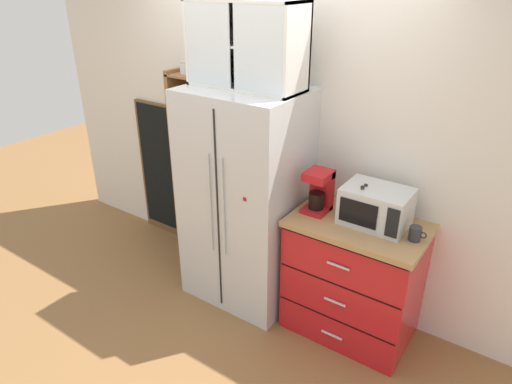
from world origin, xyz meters
The scene contains 13 objects.
ground_plane centered at (0.00, 0.00, 0.00)m, with size 10.59×10.59×0.00m, color olive.
wall_back_cream centered at (0.00, 0.40, 1.27)m, with size 4.90×0.10×2.55m, color silver.
refrigerator centered at (0.00, 0.01, 0.87)m, with size 0.88×0.71×1.75m.
pantry_shelf_column centered at (-0.69, 0.29, 0.92)m, with size 0.47×0.28×1.83m.
counter_cabinet centered at (0.93, 0.06, 0.47)m, with size 0.93×0.61×0.93m.
microwave centered at (1.01, 0.11, 1.06)m, with size 0.44×0.33×0.26m.
coffee_maker centered at (0.60, 0.07, 1.09)m, with size 0.17×0.20×0.31m.
mug_sage centered at (0.93, 0.03, 0.98)m, with size 0.11×0.07×0.09m.
mug_charcoal centered at (1.31, 0.05, 0.98)m, with size 0.11×0.08×0.10m.
bottle_clear centered at (0.93, 0.10, 1.05)m, with size 0.06×0.06×0.27m.
bottle_amber centered at (0.93, 0.05, 1.06)m, with size 0.06×0.06×0.28m.
upper_cabinet centered at (0.00, 0.05, 2.04)m, with size 0.84×0.32×0.59m.
chalkboard_menu centered at (-1.25, 0.33, 0.70)m, with size 0.60×0.04×1.38m.
Camera 1 is at (1.89, -2.57, 2.48)m, focal length 31.82 mm.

